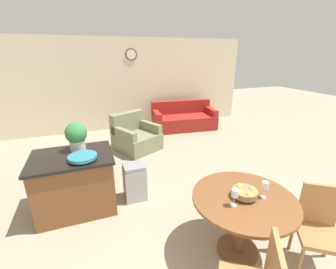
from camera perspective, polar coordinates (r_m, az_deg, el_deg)
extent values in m
cube|color=beige|center=(7.10, -11.39, 12.27)|extent=(8.00, 0.06, 2.70)
cylinder|color=brown|center=(7.05, -9.34, 19.43)|extent=(0.34, 0.02, 0.34)
cylinder|color=white|center=(7.03, -9.31, 19.43)|extent=(0.28, 0.01, 0.28)
cylinder|color=brown|center=(3.17, 17.12, -26.10)|extent=(0.48, 0.48, 0.04)
cylinder|color=brown|center=(2.92, 17.89, -21.06)|extent=(0.11, 0.11, 0.69)
cylinder|color=brown|center=(2.70, 18.74, -15.19)|extent=(1.14, 1.14, 0.03)
cylinder|color=#9E6B3D|center=(3.03, 30.50, -26.38)|extent=(0.04, 0.04, 0.40)
cylinder|color=#9E6B3D|center=(3.42, 35.52, -21.50)|extent=(0.04, 0.04, 0.40)
cylinder|color=#9E6B3D|center=(3.30, 28.83, -21.68)|extent=(0.04, 0.04, 0.40)
cube|color=#9E6B3D|center=(3.08, 34.06, -20.68)|extent=(0.59, 0.59, 0.05)
cube|color=#9E6B3D|center=(3.07, 34.01, -14.50)|extent=(0.34, 0.26, 0.49)
cylinder|color=olive|center=(2.69, 18.82, -14.62)|extent=(0.10, 0.10, 0.03)
cylinder|color=olive|center=(2.66, 18.93, -13.77)|extent=(0.27, 0.27, 0.07)
sphere|color=#8CB738|center=(2.70, 20.56, -12.98)|extent=(0.08, 0.08, 0.08)
sphere|color=#8CB738|center=(2.70, 17.62, -12.58)|extent=(0.08, 0.08, 0.08)
sphere|color=#8CB738|center=(2.59, 17.55, -14.05)|extent=(0.08, 0.08, 0.08)
sphere|color=#8CB738|center=(2.59, 19.97, -14.45)|extent=(0.08, 0.08, 0.08)
cylinder|color=silver|center=(2.54, 16.29, -16.87)|extent=(0.06, 0.06, 0.01)
cylinder|color=silver|center=(2.51, 16.42, -15.84)|extent=(0.01, 0.01, 0.11)
cylinder|color=silver|center=(2.46, 16.64, -14.07)|extent=(0.07, 0.07, 0.08)
cylinder|color=silver|center=(2.77, 23.04, -14.42)|extent=(0.06, 0.06, 0.01)
cylinder|color=silver|center=(2.74, 23.20, -13.45)|extent=(0.01, 0.01, 0.11)
cylinder|color=silver|center=(2.69, 23.47, -11.78)|extent=(0.07, 0.07, 0.08)
cube|color=brown|center=(3.71, -22.40, -11.45)|extent=(1.07, 0.80, 0.84)
cube|color=black|center=(3.51, -23.34, -5.26)|extent=(1.13, 0.86, 0.04)
cylinder|color=teal|center=(3.31, -20.80, -5.85)|extent=(0.13, 0.13, 0.02)
cylinder|color=teal|center=(3.29, -20.87, -5.31)|extent=(0.38, 0.38, 0.05)
cylinder|color=beige|center=(3.63, -21.93, -2.52)|extent=(0.22, 0.22, 0.16)
sphere|color=#387F3D|center=(3.57, -22.33, 0.39)|extent=(0.31, 0.31, 0.31)
cube|color=#9E9EA3|center=(3.76, -8.41, -12.26)|extent=(0.34, 0.31, 0.53)
cube|color=gray|center=(3.61, -8.66, -8.19)|extent=(0.33, 0.29, 0.07)
cube|color=maroon|center=(7.09, 4.10, 3.17)|extent=(2.00, 1.10, 0.42)
cube|color=maroon|center=(7.31, 3.32, 7.06)|extent=(1.93, 0.40, 0.41)
cube|color=maroon|center=(6.85, -2.88, 3.38)|extent=(0.25, 0.84, 0.60)
cube|color=maroon|center=(7.38, 10.63, 4.30)|extent=(0.25, 0.84, 0.60)
cube|color=#7A7F5B|center=(5.60, -7.81, -1.78)|extent=(1.23, 1.23, 0.40)
cube|color=#7A7F5B|center=(5.73, -10.29, 3.23)|extent=(0.91, 0.58, 0.48)
cube|color=#7A7F5B|center=(5.35, -11.12, -1.82)|extent=(0.49, 0.82, 0.61)
cube|color=#7A7F5B|center=(5.79, -4.86, 0.24)|extent=(0.49, 0.82, 0.61)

